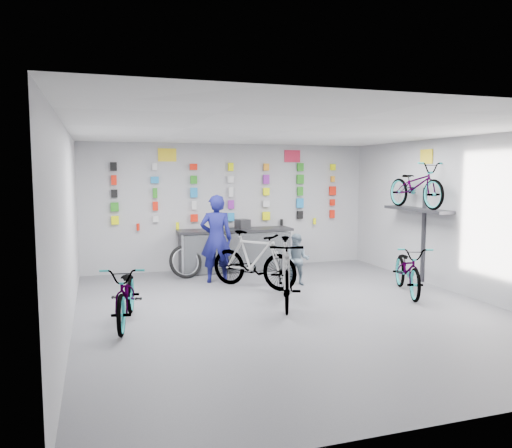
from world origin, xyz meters
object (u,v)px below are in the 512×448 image
object	(u,v)px
clerk	(216,239)
bike_service	(254,260)
counter	(235,251)
customer	(297,260)
bike_right	(408,269)
bike_center	(286,272)
bike_left	(127,293)

from	to	relation	value
clerk	bike_service	bearing A→B (deg)	140.75
bike_service	clerk	world-z (taller)	clerk
counter	customer	size ratio (longest dim) A/B	2.53
bike_right	bike_service	size ratio (longest dim) A/B	0.95
bike_service	bike_center	bearing A→B (deg)	-127.21
counter	clerk	bearing A→B (deg)	-124.14
clerk	customer	size ratio (longest dim) A/B	1.74
bike_center	customer	distance (m)	1.62
bike_service	clerk	xyz separation A→B (m)	(-0.59, 0.74, 0.35)
counter	bike_center	size ratio (longest dim) A/B	1.37
bike_center	clerk	bearing A→B (deg)	127.82
counter	customer	xyz separation A→B (m)	(0.82, -1.81, 0.05)
bike_right	clerk	xyz separation A→B (m)	(-3.26, 2.12, 0.45)
bike_center	bike_service	xyz separation A→B (m)	(-0.13, 1.44, -0.01)
counter	bike_left	size ratio (longest dim) A/B	1.49
bike_service	clerk	bearing A→B (deg)	86.26
counter	customer	bearing A→B (deg)	-65.58
bike_right	bike_service	world-z (taller)	bike_service
bike_center	bike_service	bearing A→B (deg)	114.67
bike_right	bike_left	bearing A→B (deg)	-155.55
bike_right	bike_center	bearing A→B (deg)	-157.43
bike_service	customer	xyz separation A→B (m)	(0.94, -0.03, -0.04)
bike_center	clerk	world-z (taller)	clerk
counter	bike_right	world-z (taller)	counter
bike_center	clerk	size ratio (longest dim) A/B	1.06
bike_center	customer	size ratio (longest dim) A/B	1.85
bike_left	bike_center	size ratio (longest dim) A/B	0.92
clerk	bike_center	bearing A→B (deg)	120.42
bike_center	bike_right	distance (m)	2.54
clerk	bike_left	bearing A→B (deg)	62.69
bike_center	bike_service	distance (m)	1.45
bike_left	bike_service	size ratio (longest dim) A/B	0.94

